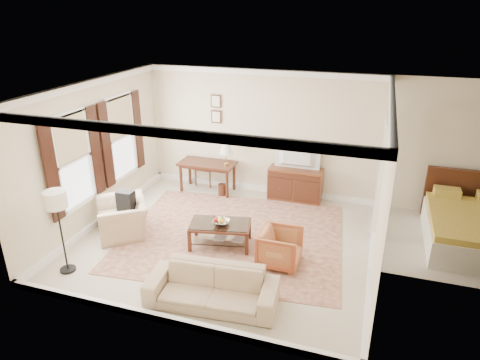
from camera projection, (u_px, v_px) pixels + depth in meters
The scene contains 21 objects.
room_shell at pixel (224, 114), 7.33m from camera, with size 5.51×5.01×2.91m.
annex_bedroom at pixel (475, 231), 7.87m from camera, with size 3.00×2.70×2.90m.
window_front at pixel (73, 161), 7.84m from camera, with size 0.12×1.56×1.80m, color #CCB284, non-canonical shape.
window_rear at pixel (121, 137), 9.25m from camera, with size 0.12×1.56×1.80m, color #CCB284, non-canonical shape.
doorway at pixel (380, 176), 8.41m from camera, with size 0.10×1.12×2.25m, color white, non-canonical shape.
rug at pixel (233, 235), 8.40m from camera, with size 4.18×3.58×0.01m, color maroon.
writing_desk at pixel (207, 167), 10.20m from camera, with size 1.33×0.67×0.73m.
desk_chair at pixel (205, 165), 10.60m from camera, with size 0.45×0.45×1.05m, color brown, non-canonical shape.
desk_lamp at pixel (226, 155), 9.92m from camera, with size 0.32×0.32×0.50m, color silver, non-canonical shape.
framed_prints at pixel (216, 109), 10.02m from camera, with size 0.25×0.04×0.68m, color #3C1C11, non-canonical shape.
sideboard at pixel (295, 184), 9.84m from camera, with size 1.22×0.47×0.75m, color brown.
tv at pixel (297, 149), 9.49m from camera, with size 0.98×0.57×0.13m, color black.
coffee_table at pixel (220, 228), 7.94m from camera, with size 1.22×0.86×0.47m.
fruit_bowl at pixel (221, 221), 7.85m from camera, with size 0.42×0.42×0.10m, color silver.
book_a at pixel (215, 236), 8.04m from camera, with size 0.28×0.04×0.38m, color brown.
book_b at pixel (234, 237), 7.99m from camera, with size 0.28×0.03×0.38m, color brown.
striped_armchair at pixel (280, 246), 7.36m from camera, with size 0.70×0.65×0.72m, color #943C20.
club_armchair at pixel (122, 212), 8.33m from camera, with size 1.06×0.69×0.92m, color tan.
backpack at pixel (126, 199), 8.32m from camera, with size 0.32×0.22×0.40m, color black.
sofa at pixel (212, 282), 6.36m from camera, with size 1.96×0.57×0.77m, color tan.
floor_lamp at pixel (56, 206), 6.84m from camera, with size 0.36×0.36×1.48m.
Camera 1 is at (2.50, -6.77, 4.23)m, focal length 32.00 mm.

